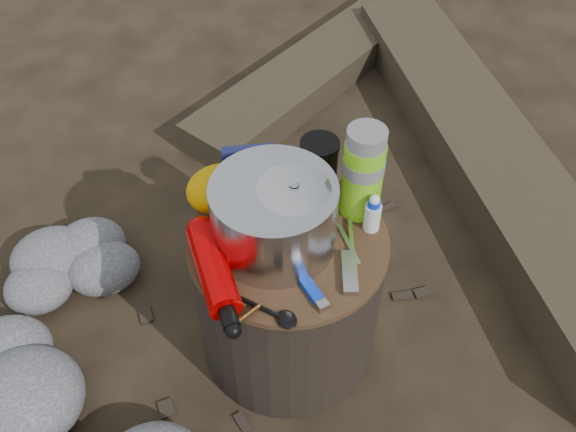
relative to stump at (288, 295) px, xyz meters
name	(u,v)px	position (x,y,z in m)	size (l,w,h in m)	color
ground	(288,340)	(0.00, 0.00, -0.20)	(60.00, 60.00, 0.00)	#2C2318
stump	(288,295)	(0.00, 0.00, 0.00)	(0.44, 0.44, 0.40)	black
rock_ring	(83,357)	(-0.50, 0.10, -0.11)	(0.41, 0.89, 0.18)	slate
log_main	(487,156)	(0.84, 0.34, -0.13)	(0.30, 1.77, 0.15)	#382E21
log_small	(324,64)	(0.60, 1.04, -0.15)	(0.24, 1.32, 0.11)	#382E21
foil_windscreen	(274,216)	(-0.03, 0.01, 0.28)	(0.26, 0.26, 0.16)	#B8B8BF
camping_pot	(294,214)	(0.01, -0.01, 0.29)	(0.17, 0.17, 0.17)	silver
fuel_bottle	(213,269)	(-0.18, -0.04, 0.24)	(0.07, 0.28, 0.07)	#C50001
thermos	(363,172)	(0.18, 0.02, 0.31)	(0.09, 0.09, 0.22)	#7DD819
travel_mug	(319,164)	(0.13, 0.13, 0.27)	(0.08, 0.08, 0.13)	black
stuff_sack	(219,189)	(-0.10, 0.16, 0.25)	(0.15, 0.12, 0.10)	#E7A100
food_pouch	(250,176)	(-0.03, 0.15, 0.28)	(0.12, 0.03, 0.15)	#15184D
lighter	(311,289)	(-0.01, -0.14, 0.21)	(0.02, 0.09, 0.02)	#0A36E1
multitool	(349,273)	(0.08, -0.14, 0.21)	(0.03, 0.11, 0.02)	#B8B8BD
pot_grabber	(348,243)	(0.11, -0.06, 0.21)	(0.03, 0.12, 0.01)	#B8B8BD
spork	(256,305)	(-0.13, -0.14, 0.21)	(0.03, 0.15, 0.01)	black
squeeze_bottle	(373,214)	(0.18, -0.04, 0.25)	(0.04, 0.04, 0.09)	white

